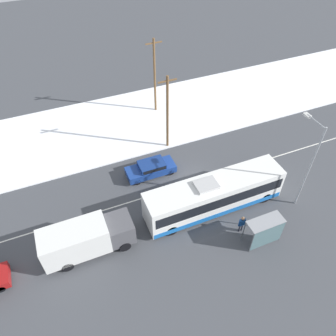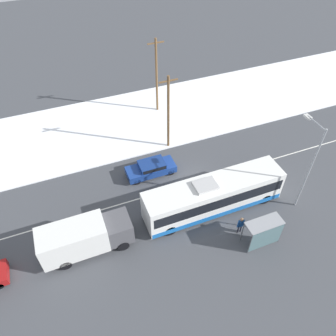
# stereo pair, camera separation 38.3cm
# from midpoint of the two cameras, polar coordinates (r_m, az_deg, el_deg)

# --- Properties ---
(ground_plane) EXTENTS (120.00, 120.00, 0.00)m
(ground_plane) POSITION_cam_midpoint_polar(r_m,az_deg,el_deg) (30.36, 4.83, -2.55)
(ground_plane) COLOR #424449
(snow_lot) EXTENTS (80.00, 11.72, 0.12)m
(snow_lot) POSITION_cam_midpoint_polar(r_m,az_deg,el_deg) (38.15, -2.39, 8.97)
(snow_lot) COLOR white
(snow_lot) RESTS_ON ground_plane
(lane_marking_center) EXTENTS (60.00, 0.12, 0.00)m
(lane_marking_center) POSITION_cam_midpoint_polar(r_m,az_deg,el_deg) (30.36, 4.83, -2.55)
(lane_marking_center) COLOR silver
(lane_marking_center) RESTS_ON ground_plane
(city_bus) EXTENTS (11.83, 2.57, 3.32)m
(city_bus) POSITION_cam_midpoint_polar(r_m,az_deg,el_deg) (27.34, 8.33, -4.76)
(city_bus) COLOR white
(city_bus) RESTS_ON ground_plane
(box_truck) EXTENTS (6.76, 2.30, 2.89)m
(box_truck) POSITION_cam_midpoint_polar(r_m,az_deg,el_deg) (25.33, -14.00, -11.60)
(box_truck) COLOR silver
(box_truck) RESTS_ON ground_plane
(sedan_car) EXTENTS (4.60, 1.80, 1.37)m
(sedan_car) POSITION_cam_midpoint_polar(r_m,az_deg,el_deg) (30.58, -2.59, 0.04)
(sedan_car) COLOR navy
(sedan_car) RESTS_ON ground_plane
(pedestrian_at_stop) EXTENTS (0.63, 0.28, 1.75)m
(pedestrian_at_stop) POSITION_cam_midpoint_polar(r_m,az_deg,el_deg) (26.62, 12.98, -9.44)
(pedestrian_at_stop) COLOR #23232D
(pedestrian_at_stop) RESTS_ON ground_plane
(bus_shelter) EXTENTS (2.83, 1.20, 2.40)m
(bus_shelter) POSITION_cam_midpoint_polar(r_m,az_deg,el_deg) (25.89, 16.95, -10.53)
(bus_shelter) COLOR gray
(bus_shelter) RESTS_ON ground_plane
(streetlamp) EXTENTS (0.36, 2.30, 8.20)m
(streetlamp) POSITION_cam_midpoint_polar(r_m,az_deg,el_deg) (27.40, 23.78, 1.46)
(streetlamp) COLOR #9EA3A8
(streetlamp) RESTS_ON ground_plane
(utility_pole_roadside) EXTENTS (1.80, 0.24, 8.00)m
(utility_pole_roadside) POSITION_cam_midpoint_polar(r_m,az_deg,el_deg) (31.49, 0.41, 9.65)
(utility_pole_roadside) COLOR brown
(utility_pole_roadside) RESTS_ON ground_plane
(utility_pole_snowlot) EXTENTS (1.80, 0.24, 8.59)m
(utility_pole_snowlot) POSITION_cam_midpoint_polar(r_m,az_deg,el_deg) (36.95, -1.70, 15.80)
(utility_pole_snowlot) COLOR brown
(utility_pole_snowlot) RESTS_ON ground_plane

